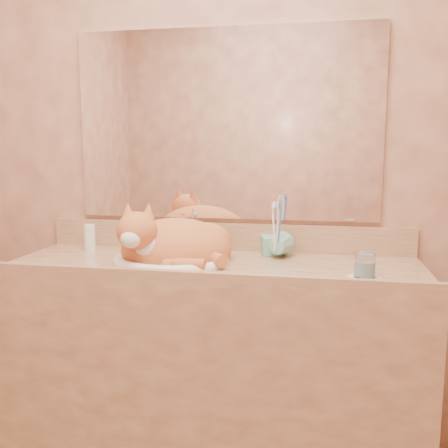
% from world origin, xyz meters
% --- Properties ---
extents(wall_back, '(2.40, 0.02, 2.50)m').
position_xyz_m(wall_back, '(0.00, 1.00, 1.25)').
color(wall_back, '#915742').
rests_on(wall_back, ground).
extents(vanity_counter, '(1.60, 0.55, 0.85)m').
position_xyz_m(vanity_counter, '(0.00, 0.72, 0.42)').
color(vanity_counter, brown).
rests_on(vanity_counter, floor).
extents(mirror, '(1.30, 0.02, 0.80)m').
position_xyz_m(mirror, '(0.00, 0.99, 1.39)').
color(mirror, white).
rests_on(mirror, wall_back).
extents(sink_basin, '(0.47, 0.40, 0.14)m').
position_xyz_m(sink_basin, '(-0.16, 0.70, 0.92)').
color(sink_basin, white).
rests_on(sink_basin, vanity_counter).
extents(faucet, '(0.06, 0.12, 0.16)m').
position_xyz_m(faucet, '(-0.16, 0.88, 0.93)').
color(faucet, silver).
rests_on(faucet, vanity_counter).
extents(cat, '(0.49, 0.42, 0.24)m').
position_xyz_m(cat, '(-0.17, 0.72, 0.93)').
color(cat, '#BC592B').
rests_on(cat, sink_basin).
extents(soap_dispenser, '(0.09, 0.09, 0.17)m').
position_xyz_m(soap_dispenser, '(0.22, 0.88, 0.94)').
color(soap_dispenser, '#73B99F').
rests_on(soap_dispenser, vanity_counter).
extents(toothbrush_cup, '(0.12, 0.12, 0.09)m').
position_xyz_m(toothbrush_cup, '(0.24, 0.83, 0.90)').
color(toothbrush_cup, '#73B99F').
rests_on(toothbrush_cup, vanity_counter).
extents(toothbrushes, '(0.04, 0.04, 0.24)m').
position_xyz_m(toothbrushes, '(0.24, 0.83, 0.99)').
color(toothbrushes, white).
rests_on(toothbrushes, toothbrush_cup).
extents(saucer, '(0.11, 0.11, 0.01)m').
position_xyz_m(saucer, '(0.56, 0.58, 0.85)').
color(saucer, white).
rests_on(saucer, vanity_counter).
extents(water_glass, '(0.07, 0.07, 0.08)m').
position_xyz_m(water_glass, '(0.56, 0.58, 0.90)').
color(water_glass, white).
rests_on(water_glass, saucer).
extents(lotion_bottle, '(0.05, 0.05, 0.11)m').
position_xyz_m(lotion_bottle, '(-0.58, 0.87, 0.91)').
color(lotion_bottle, white).
rests_on(lotion_bottle, vanity_counter).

